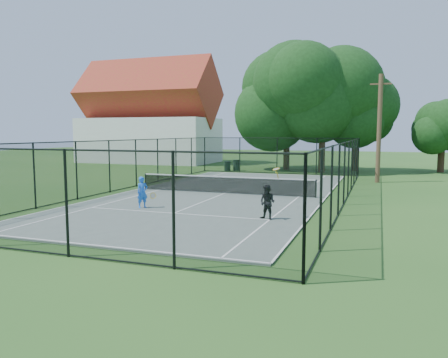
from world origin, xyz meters
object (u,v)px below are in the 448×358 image
(trash_bin_right, at_px, (236,165))
(player_blue, at_px, (142,192))
(utility_pole, at_px, (379,128))
(player_black, at_px, (267,202))
(tennis_net, at_px, (225,184))
(trash_bin_left, at_px, (227,166))

(trash_bin_right, xyz_separation_m, player_blue, (2.11, -20.06, 0.27))
(utility_pole, height_order, player_black, utility_pole)
(player_black, bearing_deg, utility_pole, 75.54)
(tennis_net, distance_m, utility_pole, 12.42)
(player_blue, xyz_separation_m, player_black, (5.93, -0.70, -0.02))
(trash_bin_left, height_order, trash_bin_right, trash_bin_right)
(trash_bin_left, relative_size, player_blue, 0.61)
(player_blue, relative_size, player_black, 0.70)
(trash_bin_right, height_order, utility_pole, utility_pole)
(tennis_net, relative_size, trash_bin_left, 11.68)
(utility_pole, distance_m, player_blue, 17.91)
(tennis_net, xyz_separation_m, player_blue, (-1.92, -5.64, 0.18))
(trash_bin_left, bearing_deg, trash_bin_right, 29.88)
(trash_bin_left, relative_size, utility_pole, 0.12)
(tennis_net, relative_size, utility_pole, 1.37)
(tennis_net, xyz_separation_m, player_black, (4.00, -6.34, 0.16))
(tennis_net, bearing_deg, trash_bin_right, 105.63)
(trash_bin_right, xyz_separation_m, utility_pole, (11.99, -5.42, 3.24))
(trash_bin_right, distance_m, player_black, 22.26)
(tennis_net, height_order, trash_bin_right, tennis_net)
(player_blue, bearing_deg, tennis_net, 71.17)
(tennis_net, bearing_deg, utility_pole, 48.52)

